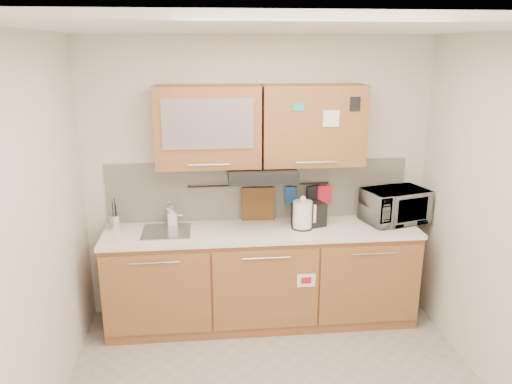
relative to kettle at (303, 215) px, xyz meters
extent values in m
plane|color=white|center=(-0.36, -1.18, 1.56)|extent=(3.20, 3.20, 0.00)
plane|color=silver|center=(-0.36, 0.32, 0.26)|extent=(3.20, 0.00, 3.20)
plane|color=silver|center=(-1.96, -1.18, 0.26)|extent=(0.00, 3.00, 3.00)
cube|color=#9F6238|center=(-0.36, 0.02, -0.60)|extent=(2.80, 0.60, 0.88)
cube|color=black|center=(-0.36, 0.02, -0.99)|extent=(2.80, 0.54, 0.10)
cube|color=#A6683B|center=(-1.30, -0.29, -0.57)|extent=(0.91, 0.02, 0.74)
cylinder|color=silver|center=(-1.30, -0.31, -0.26)|extent=(0.41, 0.01, 0.01)
cube|color=#A6683B|center=(-0.36, -0.29, -0.57)|extent=(0.91, 0.02, 0.74)
cylinder|color=silver|center=(-0.36, -0.31, -0.26)|extent=(0.41, 0.01, 0.01)
cube|color=#A6683B|center=(0.57, -0.29, -0.57)|extent=(0.91, 0.02, 0.74)
cylinder|color=silver|center=(0.57, -0.31, -0.26)|extent=(0.41, 0.01, 0.01)
cube|color=white|center=(-0.36, 0.01, -0.14)|extent=(2.82, 0.62, 0.04)
cube|color=silver|center=(-0.36, 0.31, 0.16)|extent=(2.80, 0.02, 0.56)
cube|color=#9F6238|center=(-0.82, 0.15, 0.79)|extent=(0.90, 0.35, 0.70)
cube|color=silver|center=(-0.82, -0.04, 0.84)|extent=(0.76, 0.02, 0.42)
cube|color=#A6683B|center=(0.10, 0.15, 0.79)|extent=(0.90, 0.35, 0.70)
cube|color=white|center=(0.22, -0.03, 0.87)|extent=(0.14, 0.00, 0.14)
cube|color=black|center=(-0.36, 0.07, 0.38)|extent=(0.60, 0.46, 0.10)
cube|color=silver|center=(-1.21, 0.02, -0.13)|extent=(0.42, 0.40, 0.03)
cylinder|color=silver|center=(-1.19, 0.18, 0.00)|extent=(0.03, 0.03, 0.24)
cylinder|color=silver|center=(-1.19, 0.10, 0.10)|extent=(0.02, 0.18, 0.02)
cylinder|color=black|center=(-0.36, 0.27, 0.22)|extent=(1.30, 0.02, 0.02)
cylinder|color=silver|center=(-1.66, 0.13, -0.05)|extent=(0.15, 0.15, 0.14)
cylinder|color=black|center=(-1.68, 0.14, 0.01)|extent=(0.01, 0.01, 0.27)
cylinder|color=black|center=(-1.65, 0.11, 0.00)|extent=(0.01, 0.01, 0.24)
cylinder|color=black|center=(-1.66, 0.15, 0.02)|extent=(0.01, 0.01, 0.29)
cylinder|color=black|center=(-1.68, 0.11, -0.02)|extent=(0.01, 0.01, 0.21)
cylinder|color=white|center=(0.00, 0.00, 0.00)|extent=(0.19, 0.19, 0.25)
sphere|color=white|center=(0.00, 0.00, 0.15)|extent=(0.06, 0.06, 0.06)
cube|color=white|center=(0.11, -0.01, 0.02)|extent=(0.03, 0.04, 0.16)
cylinder|color=black|center=(0.00, 0.00, -0.11)|extent=(0.19, 0.19, 0.01)
cube|color=black|center=(0.07, 0.05, -0.01)|extent=(0.32, 0.25, 0.21)
cube|color=black|center=(0.02, 0.04, 0.08)|extent=(0.11, 0.14, 0.01)
cube|color=black|center=(0.12, 0.07, 0.08)|extent=(0.11, 0.14, 0.01)
imported|color=#999999|center=(0.89, 0.09, 0.03)|extent=(0.64, 0.52, 0.31)
imported|color=#999999|center=(-1.17, 0.18, -0.03)|extent=(0.09, 0.09, 0.18)
cube|color=brown|center=(-0.37, 0.26, 0.01)|extent=(0.31, 0.04, 0.38)
cube|color=navy|center=(-0.07, 0.26, 0.11)|extent=(0.11, 0.06, 0.18)
cube|color=black|center=(0.14, 0.26, 0.10)|extent=(0.13, 0.09, 0.21)
cube|color=red|center=(0.26, 0.26, 0.11)|extent=(0.14, 0.05, 0.17)
camera|label=1|loc=(-0.85, -4.16, 1.46)|focal=35.00mm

